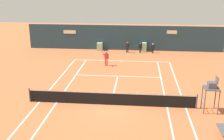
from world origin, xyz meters
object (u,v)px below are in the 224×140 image
at_px(ball_kid_left_post, 140,47).
at_px(ball_kid_centre_post, 127,46).
at_px(umpire_chair, 212,88).
at_px(player_on_baseline, 106,57).
at_px(ball_kid_right_post, 153,47).
at_px(tennis_ball_near_service_line, 142,80).
at_px(tennis_ball_mid_court, 119,71).

xyz_separation_m(ball_kid_left_post, ball_kid_centre_post, (-1.61, 0.00, 0.05)).
relative_size(umpire_chair, player_on_baseline, 1.40).
xyz_separation_m(player_on_baseline, ball_kid_right_post, (5.10, 5.96, -0.21)).
bearing_deg(umpire_chair, ball_kid_left_post, 16.46).
relative_size(ball_kid_right_post, tennis_ball_near_service_line, 18.25).
height_order(tennis_ball_near_service_line, tennis_ball_mid_court, same).
height_order(ball_kid_right_post, ball_kid_centre_post, ball_kid_centre_post).
bearing_deg(tennis_ball_mid_court, ball_kid_left_post, 75.37).
bearing_deg(player_on_baseline, tennis_ball_near_service_line, 135.96).
height_order(umpire_chair, ball_kid_right_post, umpire_chair).
distance_m(umpire_chair, tennis_ball_near_service_line, 7.57).
relative_size(player_on_baseline, tennis_ball_mid_court, 26.44).
bearing_deg(ball_kid_right_post, player_on_baseline, 56.00).
distance_m(ball_kid_right_post, ball_kid_left_post, 1.52).
bearing_deg(tennis_ball_mid_court, player_on_baseline, 128.12).
xyz_separation_m(player_on_baseline, ball_kid_left_post, (3.57, 5.96, -0.19)).
distance_m(player_on_baseline, ball_kid_right_post, 7.84).
relative_size(ball_kid_right_post, ball_kid_centre_post, 0.91).
height_order(ball_kid_left_post, tennis_ball_near_service_line, ball_kid_left_post).
distance_m(ball_kid_right_post, tennis_ball_near_service_line, 10.29).
distance_m(ball_kid_right_post, ball_kid_centre_post, 3.14).
bearing_deg(ball_kid_right_post, tennis_ball_mid_court, 72.12).
height_order(ball_kid_right_post, ball_kid_left_post, ball_kid_left_post).
distance_m(ball_kid_left_post, tennis_ball_near_service_line, 10.20).
height_order(umpire_chair, ball_kid_left_post, umpire_chair).
height_order(ball_kid_centre_post, tennis_ball_near_service_line, ball_kid_centre_post).
height_order(player_on_baseline, tennis_ball_near_service_line, player_on_baseline).
xyz_separation_m(umpire_chair, tennis_ball_near_service_line, (-4.58, 5.79, -1.68)).
xyz_separation_m(player_on_baseline, tennis_ball_near_service_line, (3.71, -4.22, -0.89)).
bearing_deg(ball_kid_left_post, umpire_chair, 95.24).
bearing_deg(ball_kid_right_post, umpire_chair, 107.86).
relative_size(tennis_ball_near_service_line, tennis_ball_mid_court, 1.00).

